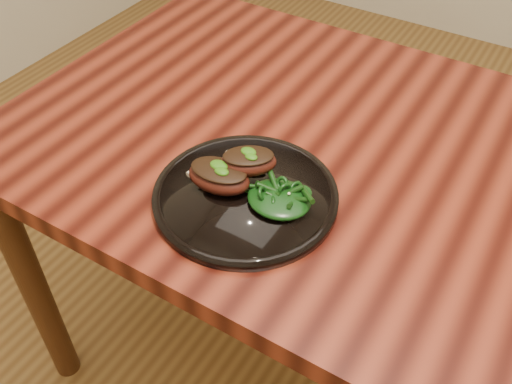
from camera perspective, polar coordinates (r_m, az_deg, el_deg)
desk at (r=1.04m, az=17.27°, el=-2.67°), size 1.60×0.80×0.75m
plate at (r=0.90m, az=-1.05°, el=-0.37°), size 0.29×0.29×0.02m
lamb_chop_front at (r=0.89m, az=-3.75°, el=1.62°), size 0.11×0.08×0.05m
lamb_chop_back at (r=0.90m, az=-0.81°, el=3.12°), size 0.11×0.10×0.04m
herb_smear at (r=0.95m, az=-0.91°, el=3.09°), size 0.08×0.05×0.00m
greens_heap at (r=0.87m, az=2.34°, el=-0.39°), size 0.10×0.09×0.04m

